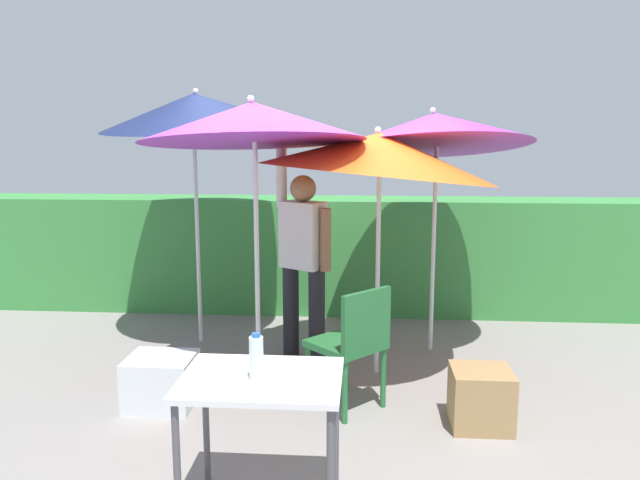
{
  "coord_description": "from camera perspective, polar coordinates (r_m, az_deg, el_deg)",
  "views": [
    {
      "loc": [
        0.35,
        -4.44,
        1.91
      ],
      "look_at": [
        0.0,
        0.3,
        1.1
      ],
      "focal_mm": 33.98,
      "sensor_mm": 36.0,
      "label": 1
    }
  ],
  "objects": [
    {
      "name": "bottle_water",
      "position": [
        3.01,
        -6.01,
        -11.0
      ],
      "size": [
        0.07,
        0.07,
        0.24
      ],
      "color": "silver",
      "rests_on": "folding_table"
    },
    {
      "name": "crate_cardboard",
      "position": [
        4.29,
        14.91,
        -14.19
      ],
      "size": [
        0.39,
        0.37,
        0.39
      ],
      "primitive_type": "cube",
      "color": "#9E7A4C",
      "rests_on": "ground_plane"
    },
    {
      "name": "ground_plane",
      "position": [
        4.85,
        -0.27,
        -13.54
      ],
      "size": [
        24.0,
        24.0,
        0.0
      ],
      "primitive_type": "plane",
      "color": "gray"
    },
    {
      "name": "cooler_box",
      "position": [
        4.6,
        -14.72,
        -12.73
      ],
      "size": [
        0.47,
        0.41,
        0.37
      ],
      "primitive_type": "cube",
      "color": "silver",
      "rests_on": "ground_plane"
    },
    {
      "name": "umbrella_rainbow",
      "position": [
        4.77,
        5.54,
        8.08
      ],
      "size": [
        1.89,
        1.87,
        2.08
      ],
      "color": "silver",
      "rests_on": "ground_plane"
    },
    {
      "name": "umbrella_navy",
      "position": [
        5.37,
        10.75,
        10.14
      ],
      "size": [
        1.67,
        1.68,
        2.26
      ],
      "color": "silver",
      "rests_on": "ground_plane"
    },
    {
      "name": "umbrella_orange",
      "position": [
        5.63,
        -11.72,
        11.85
      ],
      "size": [
        1.7,
        1.7,
        2.41
      ],
      "color": "silver",
      "rests_on": "ground_plane"
    },
    {
      "name": "folding_table",
      "position": [
        3.13,
        -5.53,
        -14.19
      ],
      "size": [
        0.8,
        0.6,
        0.74
      ],
      "color": "#4C4C51",
      "rests_on": "ground_plane"
    },
    {
      "name": "chair_plastic",
      "position": [
        4.28,
        3.12,
        -9.41
      ],
      "size": [
        0.62,
        0.62,
        0.89
      ],
      "color": "#236633",
      "rests_on": "ground_plane"
    },
    {
      "name": "umbrella_yellow",
      "position": [
        4.42,
        -6.35,
        10.94
      ],
      "size": [
        1.64,
        1.65,
        2.25
      ],
      "color": "silver",
      "rests_on": "ground_plane"
    },
    {
      "name": "hedge_row",
      "position": [
        6.74,
        1.17,
        -1.34
      ],
      "size": [
        8.0,
        0.7,
        1.25
      ],
      "primitive_type": "cube",
      "color": "#38843D",
      "rests_on": "ground_plane"
    },
    {
      "name": "person_vendor",
      "position": [
        5.11,
        -1.58,
        -1.34
      ],
      "size": [
        0.51,
        0.38,
        1.88
      ],
      "color": "black",
      "rests_on": "ground_plane"
    }
  ]
}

